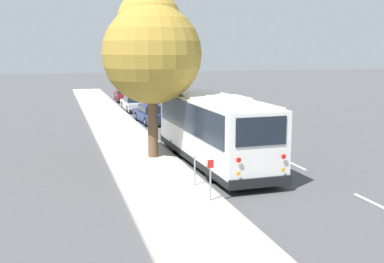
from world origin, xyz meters
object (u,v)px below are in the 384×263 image
Objects in this scene: parked_sedan_navy at (152,114)px; street_tree at (151,47)px; sign_post_near at (210,180)px; sign_post_far at (195,170)px; parked_sedan_maroon at (124,95)px; parked_sedan_silver at (134,104)px; shuttle_bus at (214,127)px.

street_tree is at bearing 164.81° from parked_sedan_navy.
sign_post_near reaches higher than sign_post_far.
parked_sedan_maroon is at bearing -4.74° from parked_sedan_navy.
sign_post_far is at bearing 170.27° from parked_sedan_navy.
street_tree is (-25.43, 2.27, 4.66)m from parked_sedan_maroon.
parked_sedan_navy is 16.27m from sign_post_far.
parked_sedan_silver is 25.07m from sign_post_near.
sign_post_far is (-3.51, 1.93, -1.03)m from shuttle_bus.
parked_sedan_silver is at bearing -3.16° from parked_sedan_navy.
sign_post_far is (1.89, -0.00, -0.16)m from sign_post_near.
street_tree is (1.81, 2.46, 3.53)m from shuttle_bus.
sign_post_near reaches higher than parked_sedan_maroon.
street_tree is at bearing 51.85° from shuttle_bus.
parked_sedan_silver is 0.59× the size of street_tree.
sign_post_far is (-16.19, 1.58, 0.11)m from parked_sedan_navy.
street_tree reaches higher than shuttle_bus.
parked_sedan_silver is 1.00× the size of parked_sedan_maroon.
sign_post_near is (-7.21, -0.54, -4.40)m from street_tree.
shuttle_bus is 2.15× the size of parked_sedan_silver.
shuttle_bus is 12.73m from parked_sedan_navy.
parked_sedan_navy is at bearing -177.68° from parked_sedan_maroon.
parked_sedan_maroon is 30.81m from sign_post_far.
parked_sedan_navy is 0.59× the size of street_tree.
street_tree is 8.46m from sign_post_near.
shuttle_bus reaches higher than parked_sedan_maroon.
parked_sedan_maroon is 3.28× the size of sign_post_near.
shuttle_bus reaches higher than parked_sedan_silver.
sign_post_near is at bearing -175.74° from street_tree.
street_tree is at bearing 5.76° from sign_post_far.
sign_post_far is at bearing 175.73° from parked_sedan_silver.
street_tree reaches higher than sign_post_near.
sign_post_far is at bearing -0.00° from sign_post_near.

